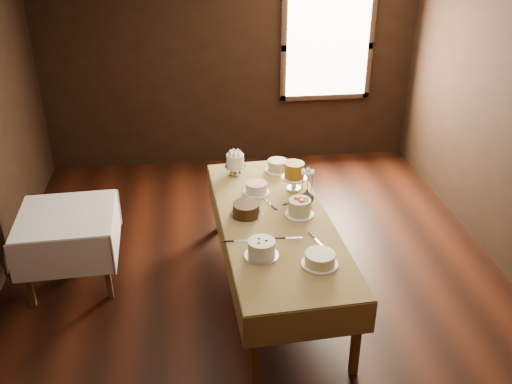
# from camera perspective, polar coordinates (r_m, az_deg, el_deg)

# --- Properties ---
(floor) EXTENTS (5.00, 6.00, 0.01)m
(floor) POSITION_cam_1_polar(r_m,az_deg,el_deg) (5.62, 0.25, -9.54)
(floor) COLOR black
(floor) RESTS_ON ground
(wall_back) EXTENTS (5.00, 0.02, 2.80)m
(wall_back) POSITION_cam_1_polar(r_m,az_deg,el_deg) (7.71, -2.62, 12.76)
(wall_back) COLOR black
(wall_back) RESTS_ON ground
(window) EXTENTS (1.10, 0.05, 1.30)m
(window) POSITION_cam_1_polar(r_m,az_deg,el_deg) (7.81, 7.24, 14.29)
(window) COLOR #FFEABF
(window) RESTS_ON wall_back
(display_table) EXTENTS (1.12, 2.58, 0.79)m
(display_table) POSITION_cam_1_polar(r_m,az_deg,el_deg) (5.19, 1.99, -3.33)
(display_table) COLOR #482E1B
(display_table) RESTS_ON ground
(side_table) EXTENTS (0.92, 0.92, 0.75)m
(side_table) POSITION_cam_1_polar(r_m,az_deg,el_deg) (5.65, -18.55, -2.91)
(side_table) COLOR #482E1B
(side_table) RESTS_ON ground
(cake_meringue) EXTENTS (0.22, 0.22, 0.24)m
(cake_meringue) POSITION_cam_1_polar(r_m,az_deg,el_deg) (5.94, -2.10, 2.75)
(cake_meringue) COLOR silver
(cake_meringue) RESTS_ON display_table
(cake_speckled) EXTENTS (0.26, 0.26, 0.12)m
(cake_speckled) POSITION_cam_1_polar(r_m,az_deg,el_deg) (6.04, 2.17, 2.65)
(cake_speckled) COLOR white
(cake_speckled) RESTS_ON display_table
(cake_lattice) EXTENTS (0.27, 0.27, 0.10)m
(cake_lattice) POSITION_cam_1_polar(r_m,az_deg,el_deg) (5.59, 0.03, 0.33)
(cake_lattice) COLOR white
(cake_lattice) RESTS_ON display_table
(cake_caramel) EXTENTS (0.28, 0.28, 0.30)m
(cake_caramel) POSITION_cam_1_polar(r_m,az_deg,el_deg) (5.63, 3.86, 1.45)
(cake_caramel) COLOR white
(cake_caramel) RESTS_ON display_table
(cake_chocolate) EXTENTS (0.34, 0.34, 0.12)m
(cake_chocolate) POSITION_cam_1_polar(r_m,az_deg,el_deg) (5.20, -1.00, -1.80)
(cake_chocolate) COLOR silver
(cake_chocolate) RESTS_ON display_table
(cake_flowers) EXTENTS (0.27, 0.27, 0.16)m
(cake_flowers) POSITION_cam_1_polar(r_m,az_deg,el_deg) (5.21, 4.41, -1.60)
(cake_flowers) COLOR white
(cake_flowers) RESTS_ON display_table
(cake_swirl) EXTENTS (0.29, 0.29, 0.14)m
(cake_swirl) POSITION_cam_1_polar(r_m,az_deg,el_deg) (4.63, 0.55, -5.76)
(cake_swirl) COLOR silver
(cake_swirl) RESTS_ON display_table
(cake_cream) EXTENTS (0.33, 0.33, 0.11)m
(cake_cream) POSITION_cam_1_polar(r_m,az_deg,el_deg) (4.57, 6.46, -6.76)
(cake_cream) COLOR white
(cake_cream) RESTS_ON display_table
(cake_server_a) EXTENTS (0.24, 0.05, 0.01)m
(cake_server_a) POSITION_cam_1_polar(r_m,az_deg,el_deg) (4.90, 3.88, -4.62)
(cake_server_a) COLOR silver
(cake_server_a) RESTS_ON display_table
(cake_server_b) EXTENTS (0.09, 0.24, 0.01)m
(cake_server_b) POSITION_cam_1_polar(r_m,az_deg,el_deg) (4.86, 6.34, -5.04)
(cake_server_b) COLOR silver
(cake_server_b) RESTS_ON display_table
(cake_server_c) EXTENTS (0.11, 0.23, 0.01)m
(cake_server_c) POSITION_cam_1_polar(r_m,az_deg,el_deg) (5.44, 1.22, -1.03)
(cake_server_c) COLOR silver
(cake_server_c) RESTS_ON display_table
(cake_server_d) EXTENTS (0.22, 0.14, 0.01)m
(cake_server_d) POSITION_cam_1_polar(r_m,az_deg,el_deg) (5.48, 4.10, -0.82)
(cake_server_d) COLOR silver
(cake_server_d) RESTS_ON display_table
(cake_server_e) EXTENTS (0.24, 0.04, 0.01)m
(cake_server_e) POSITION_cam_1_polar(r_m,az_deg,el_deg) (4.85, -1.35, -4.93)
(cake_server_e) COLOR silver
(cake_server_e) RESTS_ON display_table
(flower_vase) EXTENTS (0.19, 0.19, 0.15)m
(flower_vase) POSITION_cam_1_polar(r_m,az_deg,el_deg) (5.41, 5.14, -0.43)
(flower_vase) COLOR #2D2823
(flower_vase) RESTS_ON display_table
(flower_bouquet) EXTENTS (0.14, 0.14, 0.20)m
(flower_bouquet) POSITION_cam_1_polar(r_m,az_deg,el_deg) (5.32, 5.23, 1.41)
(flower_bouquet) COLOR white
(flower_bouquet) RESTS_ON flower_vase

